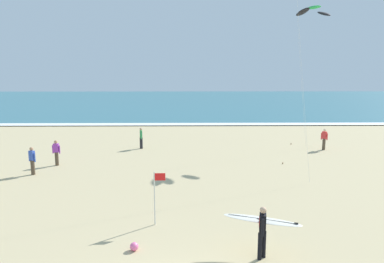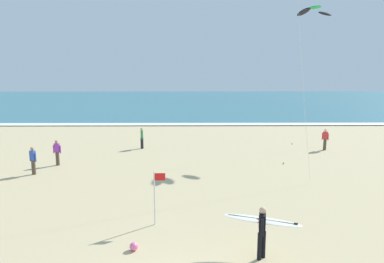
% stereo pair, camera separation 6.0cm
% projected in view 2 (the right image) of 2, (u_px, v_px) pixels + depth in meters
% --- Properties ---
extents(ocean_water, '(160.00, 60.00, 0.08)m').
position_uv_depth(ocean_water, '(187.00, 101.00, 67.25)').
color(ocean_water, '#336B7A').
rests_on(ocean_water, ground).
extents(shoreline_foam, '(160.00, 1.76, 0.01)m').
position_uv_depth(shoreline_foam, '(186.00, 124.00, 37.98)').
color(shoreline_foam, white).
rests_on(shoreline_foam, ocean_water).
extents(surfer_lead, '(2.53, 1.12, 1.71)m').
position_uv_depth(surfer_lead, '(262.00, 225.00, 11.02)').
color(surfer_lead, black).
rests_on(surfer_lead, ground).
extents(kite_arc_emerald_high, '(2.84, 2.64, 10.31)m').
position_uv_depth(kite_arc_emerald_high, '(315.00, 11.00, 24.78)').
color(kite_arc_emerald_high, black).
rests_on(kite_arc_emerald_high, ground).
extents(bystander_purple_top, '(0.50, 0.22, 1.59)m').
position_uv_depth(bystander_purple_top, '(57.00, 152.00, 21.72)').
color(bystander_purple_top, '#4C3D2D').
rests_on(bystander_purple_top, ground).
extents(bystander_green_top, '(0.23, 0.50, 1.59)m').
position_uv_depth(bystander_green_top, '(142.00, 138.00, 26.40)').
color(bystander_green_top, black).
rests_on(bystander_green_top, ground).
extents(bystander_red_top, '(0.40, 0.36, 1.59)m').
position_uv_depth(bystander_red_top, '(325.00, 139.00, 25.91)').
color(bystander_red_top, '#4C3D2D').
rests_on(bystander_red_top, ground).
extents(bystander_blue_top, '(0.46, 0.30, 1.59)m').
position_uv_depth(bystander_blue_top, '(33.00, 160.00, 19.80)').
color(bystander_blue_top, '#4C3D2D').
rests_on(bystander_blue_top, ground).
extents(lifeguard_flag, '(0.44, 0.05, 2.10)m').
position_uv_depth(lifeguard_flag, '(156.00, 193.00, 13.24)').
color(lifeguard_flag, silver).
rests_on(lifeguard_flag, ground).
extents(beach_ball, '(0.28, 0.28, 0.28)m').
position_uv_depth(beach_ball, '(134.00, 246.00, 11.49)').
color(beach_ball, pink).
rests_on(beach_ball, ground).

